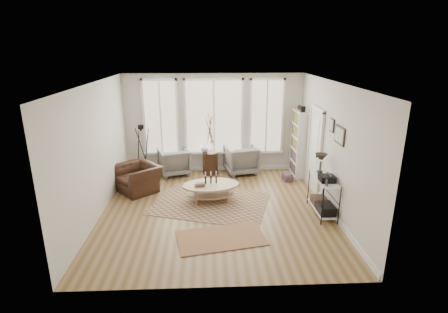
{
  "coord_description": "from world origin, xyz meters",
  "views": [
    {
      "loc": [
        -0.16,
        -7.37,
        3.63
      ],
      "look_at": [
        0.2,
        0.6,
        1.1
      ],
      "focal_mm": 28.0,
      "sensor_mm": 36.0,
      "label": 1
    }
  ],
  "objects_px": {
    "accent_chair": "(138,178)",
    "armchair_right": "(241,159)",
    "side_table": "(210,144)",
    "low_shelf": "(323,192)",
    "armchair_left": "(174,162)",
    "bookcase": "(299,143)",
    "coffee_table": "(211,188)"
  },
  "relations": [
    {
      "from": "coffee_table",
      "to": "armchair_left",
      "type": "xyz_separation_m",
      "value": [
        -1.07,
        1.94,
        0.05
      ]
    },
    {
      "from": "armchair_right",
      "to": "side_table",
      "type": "relative_size",
      "value": 0.49
    },
    {
      "from": "low_shelf",
      "to": "armchair_left",
      "type": "relative_size",
      "value": 1.54
    },
    {
      "from": "armchair_right",
      "to": "coffee_table",
      "type": "bearing_deg",
      "value": 52.11
    },
    {
      "from": "armchair_left",
      "to": "armchair_right",
      "type": "xyz_separation_m",
      "value": [
        1.99,
        0.02,
        0.03
      ]
    },
    {
      "from": "bookcase",
      "to": "side_table",
      "type": "distance_m",
      "value": 2.57
    },
    {
      "from": "low_shelf",
      "to": "side_table",
      "type": "xyz_separation_m",
      "value": [
        -2.5,
        2.71,
        0.39
      ]
    },
    {
      "from": "armchair_left",
      "to": "accent_chair",
      "type": "height_order",
      "value": "armchair_left"
    },
    {
      "from": "bookcase",
      "to": "coffee_table",
      "type": "distance_m",
      "value": 3.16
    },
    {
      "from": "low_shelf",
      "to": "side_table",
      "type": "relative_size",
      "value": 0.7
    },
    {
      "from": "bookcase",
      "to": "armchair_right",
      "type": "bearing_deg",
      "value": 172.23
    },
    {
      "from": "accent_chair",
      "to": "side_table",
      "type": "bearing_deg",
      "value": 80.56
    },
    {
      "from": "armchair_left",
      "to": "armchair_right",
      "type": "bearing_deg",
      "value": 162.6
    },
    {
      "from": "armchair_right",
      "to": "accent_chair",
      "type": "distance_m",
      "value": 3.07
    },
    {
      "from": "coffee_table",
      "to": "side_table",
      "type": "bearing_deg",
      "value": 89.85
    },
    {
      "from": "side_table",
      "to": "accent_chair",
      "type": "bearing_deg",
      "value": -148.02
    },
    {
      "from": "bookcase",
      "to": "coffee_table",
      "type": "relative_size",
      "value": 1.4
    },
    {
      "from": "coffee_table",
      "to": "armchair_left",
      "type": "height_order",
      "value": "armchair_left"
    },
    {
      "from": "coffee_table",
      "to": "accent_chair",
      "type": "height_order",
      "value": "accent_chair"
    },
    {
      "from": "accent_chair",
      "to": "armchair_right",
      "type": "bearing_deg",
      "value": 72.13
    },
    {
      "from": "bookcase",
      "to": "armchair_right",
      "type": "distance_m",
      "value": 1.75
    },
    {
      "from": "side_table",
      "to": "accent_chair",
      "type": "distance_m",
      "value": 2.31
    },
    {
      "from": "armchair_left",
      "to": "accent_chair",
      "type": "xyz_separation_m",
      "value": [
        -0.83,
        -1.21,
        -0.04
      ]
    },
    {
      "from": "low_shelf",
      "to": "armchair_left",
      "type": "height_order",
      "value": "low_shelf"
    },
    {
      "from": "bookcase",
      "to": "armchair_right",
      "type": "height_order",
      "value": "bookcase"
    },
    {
      "from": "armchair_left",
      "to": "accent_chair",
      "type": "relative_size",
      "value": 0.8
    },
    {
      "from": "bookcase",
      "to": "low_shelf",
      "type": "distance_m",
      "value": 2.56
    },
    {
      "from": "armchair_right",
      "to": "accent_chair",
      "type": "relative_size",
      "value": 0.86
    },
    {
      "from": "coffee_table",
      "to": "armchair_left",
      "type": "bearing_deg",
      "value": 118.87
    },
    {
      "from": "coffee_table",
      "to": "accent_chair",
      "type": "bearing_deg",
      "value": 158.91
    },
    {
      "from": "low_shelf",
      "to": "side_table",
      "type": "bearing_deg",
      "value": 132.79
    },
    {
      "from": "bookcase",
      "to": "side_table",
      "type": "bearing_deg",
      "value": 175.86
    }
  ]
}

